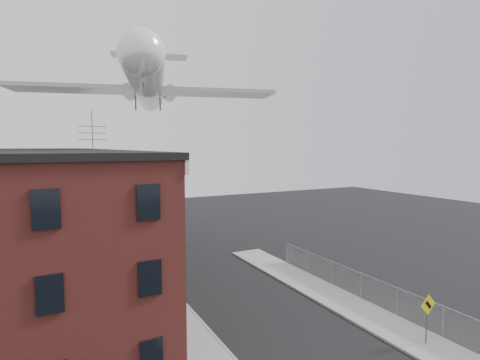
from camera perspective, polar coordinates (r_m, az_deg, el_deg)
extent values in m
cube|color=gray|center=(39.28, -17.34, -10.59)|extent=(3.00, 62.00, 0.12)
cube|color=gray|center=(28.05, 14.15, -16.98)|extent=(3.00, 26.00, 0.12)
cube|color=gray|center=(39.54, -15.24, -10.42)|extent=(0.15, 62.00, 0.14)
cube|color=gray|center=(27.16, 11.75, -17.66)|extent=(0.15, 26.00, 0.14)
cube|color=#3C1513|center=(21.05, -27.12, -10.70)|extent=(10.00, 12.00, 10.00)
cube|color=black|center=(20.31, -27.71, 3.45)|extent=(10.30, 12.30, 0.30)
cube|color=beige|center=(20.93, -13.61, 2.69)|extent=(0.16, 12.20, 0.60)
cylinder|color=#515156|center=(18.42, -21.58, 6.68)|extent=(0.04, 0.04, 2.00)
cube|color=slate|center=(30.31, -27.27, -5.98)|extent=(10.00, 7.00, 10.00)
cube|color=black|center=(29.81, -27.67, 3.79)|extent=(10.25, 7.00, 0.30)
cube|color=gray|center=(31.97, -16.00, -13.29)|extent=(1.80, 6.40, 0.25)
cube|color=beige|center=(31.35, -16.10, -9.47)|extent=(1.90, 6.50, 0.15)
cube|color=gray|center=(37.22, -27.33, -4.02)|extent=(10.00, 7.00, 10.00)
cube|color=black|center=(36.81, -27.66, 3.93)|extent=(10.25, 7.00, 0.30)
cube|color=gray|center=(38.58, -18.12, -10.15)|extent=(1.80, 6.40, 0.25)
cube|color=beige|center=(38.07, -18.21, -6.95)|extent=(1.90, 6.50, 0.15)
cube|color=slate|center=(44.15, -27.37, -2.67)|extent=(10.00, 7.00, 10.00)
cube|color=black|center=(43.81, -27.64, 4.03)|extent=(10.25, 7.00, 0.30)
cube|color=gray|center=(45.31, -19.59, -7.92)|extent=(1.80, 6.40, 0.25)
cube|color=beige|center=(44.87, -19.67, -5.18)|extent=(1.90, 6.50, 0.15)
cube|color=gray|center=(51.11, -27.40, -1.68)|extent=(10.00, 7.00, 10.00)
cube|color=black|center=(50.81, -27.64, 4.09)|extent=(10.25, 7.00, 0.30)
cube|color=gray|center=(52.11, -20.66, -6.27)|extent=(1.80, 6.40, 0.25)
cube|color=beige|center=(51.73, -20.74, -3.88)|extent=(1.90, 6.50, 0.15)
cube|color=slate|center=(58.07, -27.42, -0.94)|extent=(10.00, 7.00, 10.00)
cube|color=black|center=(57.81, -27.63, 4.15)|extent=(10.25, 7.00, 0.30)
cube|color=gray|center=(58.95, -21.48, -5.00)|extent=(1.80, 6.40, 0.25)
cube|color=beige|center=(58.62, -21.55, -2.88)|extent=(1.90, 6.50, 0.15)
cylinder|color=gray|center=(24.54, 28.55, -18.52)|extent=(0.06, 0.06, 1.90)
cylinder|color=gray|center=(26.17, 22.87, -16.78)|extent=(0.06, 0.06, 1.90)
cylinder|color=gray|center=(28.03, 17.98, -15.14)|extent=(0.06, 0.06, 1.90)
cylinder|color=gray|center=(30.08, 13.79, -13.62)|extent=(0.06, 0.06, 1.90)
cylinder|color=gray|center=(32.27, 10.19, -12.25)|extent=(0.06, 0.06, 1.90)
cylinder|color=gray|center=(34.59, 7.10, -11.02)|extent=(0.06, 0.06, 1.90)
cube|color=gray|center=(27.74, 18.03, -13.39)|extent=(0.04, 18.00, 0.04)
cube|color=gray|center=(28.03, 17.98, -15.14)|extent=(0.02, 18.00, 1.80)
cylinder|color=#515156|center=(23.33, 26.56, -18.76)|extent=(0.07, 0.07, 2.60)
cube|color=yellow|center=(22.95, 26.74, -16.61)|extent=(1.10, 0.03, 1.10)
cube|color=black|center=(22.94, 26.79, -16.62)|extent=(0.52, 0.02, 0.52)
cylinder|color=black|center=(32.51, -15.84, -5.78)|extent=(0.26, 0.26, 9.00)
cube|color=black|center=(32.02, -16.01, 0.91)|extent=(1.80, 0.12, 0.12)
cylinder|color=black|center=(31.88, -17.25, 1.22)|extent=(0.08, 0.08, 0.25)
cylinder|color=black|center=(32.15, -14.79, 1.31)|extent=(0.08, 0.08, 0.25)
cylinder|color=black|center=(42.85, -18.21, -7.73)|extent=(0.24, 0.24, 2.40)
sphere|color=#194713|center=(42.39, -18.30, -4.57)|extent=(3.20, 3.20, 3.20)
sphere|color=#194713|center=(42.28, -17.54, -5.34)|extent=(2.24, 2.24, 2.24)
imported|color=#A11814|center=(39.37, -11.84, -9.51)|extent=(1.99, 4.09, 1.35)
imported|color=black|center=(35.06, -10.78, -11.46)|extent=(1.27, 3.59, 1.18)
imported|color=gray|center=(50.26, -15.99, -6.54)|extent=(1.79, 3.91, 1.11)
cylinder|color=white|center=(36.77, -13.95, 14.20)|extent=(8.98, 22.71, 3.03)
sphere|color=white|center=(25.63, -14.82, 18.26)|extent=(3.03, 3.03, 3.03)
cone|color=white|center=(48.02, -13.50, 12.03)|extent=(3.68, 3.55, 3.03)
cube|color=#939399|center=(35.23, -13.99, 13.05)|extent=(22.96, 9.89, 0.33)
cylinder|color=#939399|center=(44.87, -16.58, 12.70)|extent=(2.47, 4.05, 1.52)
cylinder|color=#939399|center=(44.76, -10.63, 12.84)|extent=(2.47, 4.05, 1.52)
cube|color=white|center=(47.95, -13.58, 15.24)|extent=(1.19, 3.53, 5.30)
cube|color=#939399|center=(49.37, -13.61, 17.86)|extent=(9.33, 4.77, 0.24)
cylinder|color=#515156|center=(27.16, -14.54, 13.84)|extent=(0.15, 0.15, 1.14)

